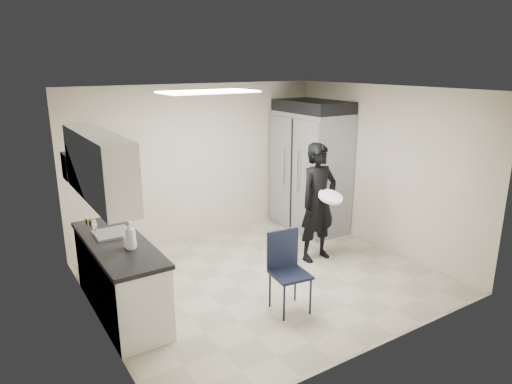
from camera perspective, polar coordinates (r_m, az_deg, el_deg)
floor at (r=6.55m, az=1.07°, el=-10.66°), size 4.50×4.50×0.00m
ceiling at (r=5.86m, az=1.20°, el=12.70°), size 4.50×4.50×0.00m
back_wall at (r=7.77m, az=-7.09°, el=3.70°), size 4.50×0.00×4.50m
left_wall at (r=5.23m, az=-19.88°, el=-3.22°), size 0.00×4.00×4.00m
right_wall at (r=7.52m, az=15.56°, el=2.83°), size 0.00×4.00×4.00m
ceiling_panel at (r=5.91m, az=-5.98°, el=12.35°), size 1.20×0.60×0.02m
lower_counter at (r=5.80m, az=-16.61°, el=-10.33°), size 0.60×1.90×0.86m
countertop at (r=5.62m, az=-16.98°, el=-6.15°), size 0.64×1.95×0.05m
sink at (r=5.85m, az=-17.46°, el=-5.45°), size 0.42×0.40×0.14m
faucet at (r=5.76m, az=-19.50°, el=-4.39°), size 0.02×0.02×0.24m
upper_cabinets at (r=5.32m, az=-19.08°, el=3.05°), size 0.35×1.80×0.75m
towel_dispenser at (r=6.45m, az=-21.97°, el=3.04°), size 0.22×0.30×0.35m
notice_sticker_left at (r=5.35m, az=-19.99°, el=-3.71°), size 0.00×0.12×0.07m
notice_sticker_right at (r=5.55m, az=-20.42°, el=-3.50°), size 0.00×0.12×0.07m
commercial_fridge at (r=8.19m, az=6.85°, el=2.55°), size 0.80×1.35×2.10m
fridge_compressor at (r=8.01m, az=7.12°, el=10.58°), size 0.80×1.35×0.20m
folding_chair at (r=5.57m, az=4.31°, el=-10.27°), size 0.47×0.47×0.95m
man_tuxedo at (r=6.90m, az=7.79°, el=-1.32°), size 0.68×0.47×1.80m
bucket_lid at (r=6.68m, az=9.29°, el=-0.60°), size 0.37×0.37×0.04m
soap_bottle_a at (r=5.29m, az=-15.44°, el=-5.21°), size 0.14×0.14×0.33m
soap_bottle_b at (r=5.36m, az=-15.69°, el=-5.72°), size 0.09×0.09×0.19m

